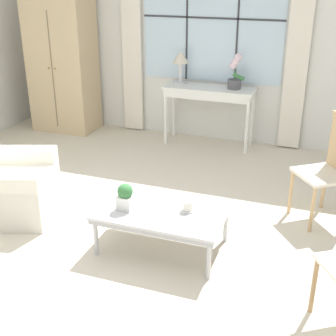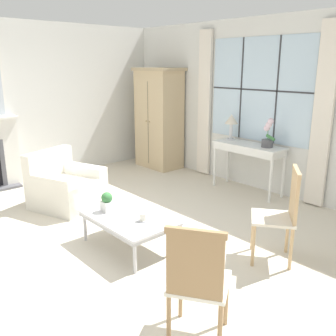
{
  "view_description": "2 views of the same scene",
  "coord_description": "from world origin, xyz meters",
  "px_view_note": "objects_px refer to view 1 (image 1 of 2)",
  "views": [
    {
      "loc": [
        1.61,
        -3.23,
        2.33
      ],
      "look_at": [
        0.31,
        0.4,
        0.63
      ],
      "focal_mm": 50.0,
      "sensor_mm": 36.0,
      "label": 1
    },
    {
      "loc": [
        3.64,
        -2.24,
        2.08
      ],
      "look_at": [
        0.35,
        0.7,
        0.84
      ],
      "focal_mm": 40.0,
      "sensor_mm": 36.0,
      "label": 2
    }
  ],
  "objects_px": {
    "console_table": "(209,94)",
    "side_chair_wooden": "(332,163)",
    "potted_orchid": "(235,75)",
    "armchair_upholstered": "(4,187)",
    "armoire": "(63,62)",
    "table_lamp": "(181,60)",
    "potted_plant_small": "(125,196)",
    "coffee_table": "(162,214)",
    "pillar_candle": "(188,207)"
  },
  "relations": [
    {
      "from": "armoire",
      "to": "potted_plant_small",
      "type": "xyz_separation_m",
      "value": [
        2.2,
        -2.69,
        -0.5
      ]
    },
    {
      "from": "console_table",
      "to": "potted_orchid",
      "type": "relative_size",
      "value": 2.62
    },
    {
      "from": "coffee_table",
      "to": "potted_plant_small",
      "type": "bearing_deg",
      "value": -163.32
    },
    {
      "from": "console_table",
      "to": "side_chair_wooden",
      "type": "relative_size",
      "value": 1.16
    },
    {
      "from": "console_table",
      "to": "potted_orchid",
      "type": "bearing_deg",
      "value": 5.87
    },
    {
      "from": "coffee_table",
      "to": "potted_plant_small",
      "type": "xyz_separation_m",
      "value": [
        -0.3,
        -0.09,
        0.16
      ]
    },
    {
      "from": "console_table",
      "to": "potted_plant_small",
      "type": "bearing_deg",
      "value": -89.94
    },
    {
      "from": "pillar_candle",
      "to": "side_chair_wooden",
      "type": "bearing_deg",
      "value": 41.7
    },
    {
      "from": "potted_orchid",
      "to": "potted_plant_small",
      "type": "xyz_separation_m",
      "value": [
        -0.32,
        -2.77,
        -0.49
      ]
    },
    {
      "from": "potted_orchid",
      "to": "armchair_upholstered",
      "type": "height_order",
      "value": "potted_orchid"
    },
    {
      "from": "armchair_upholstered",
      "to": "potted_orchid",
      "type": "bearing_deg",
      "value": 56.35
    },
    {
      "from": "armoire",
      "to": "console_table",
      "type": "distance_m",
      "value": 2.21
    },
    {
      "from": "console_table",
      "to": "armoire",
      "type": "bearing_deg",
      "value": -178.54
    },
    {
      "from": "armoire",
      "to": "armchair_upholstered",
      "type": "height_order",
      "value": "armoire"
    },
    {
      "from": "console_table",
      "to": "table_lamp",
      "type": "distance_m",
      "value": 0.6
    },
    {
      "from": "potted_orchid",
      "to": "side_chair_wooden",
      "type": "bearing_deg",
      "value": -51.27
    },
    {
      "from": "coffee_table",
      "to": "potted_plant_small",
      "type": "distance_m",
      "value": 0.35
    },
    {
      "from": "table_lamp",
      "to": "armchair_upholstered",
      "type": "bearing_deg",
      "value": -110.4
    },
    {
      "from": "armoire",
      "to": "coffee_table",
      "type": "bearing_deg",
      "value": -46.1
    },
    {
      "from": "console_table",
      "to": "side_chair_wooden",
      "type": "height_order",
      "value": "side_chair_wooden"
    },
    {
      "from": "side_chair_wooden",
      "to": "pillar_candle",
      "type": "relative_size",
      "value": 8.88
    },
    {
      "from": "side_chair_wooden",
      "to": "potted_plant_small",
      "type": "xyz_separation_m",
      "value": [
        -1.63,
        -1.14,
        -0.09
      ]
    },
    {
      "from": "console_table",
      "to": "pillar_candle",
      "type": "bearing_deg",
      "value": -78.77
    },
    {
      "from": "side_chair_wooden",
      "to": "armoire",
      "type": "bearing_deg",
      "value": 157.97
    },
    {
      "from": "potted_plant_small",
      "to": "armoire",
      "type": "bearing_deg",
      "value": 129.27
    },
    {
      "from": "table_lamp",
      "to": "armoire",
      "type": "bearing_deg",
      "value": -176.14
    },
    {
      "from": "potted_orchid",
      "to": "console_table",
      "type": "bearing_deg",
      "value": -174.13
    },
    {
      "from": "potted_orchid",
      "to": "armchair_upholstered",
      "type": "relative_size",
      "value": 0.42
    },
    {
      "from": "side_chair_wooden",
      "to": "table_lamp",
      "type": "bearing_deg",
      "value": 141.09
    },
    {
      "from": "armoire",
      "to": "armchair_upholstered",
      "type": "xyz_separation_m",
      "value": [
        0.78,
        -2.51,
        -0.73
      ]
    },
    {
      "from": "side_chair_wooden",
      "to": "coffee_table",
      "type": "relative_size",
      "value": 0.95
    },
    {
      "from": "potted_plant_small",
      "to": "coffee_table",
      "type": "bearing_deg",
      "value": 16.68
    },
    {
      "from": "coffee_table",
      "to": "potted_orchid",
      "type": "bearing_deg",
      "value": 89.61
    },
    {
      "from": "armchair_upholstered",
      "to": "potted_plant_small",
      "type": "relative_size",
      "value": 4.7
    },
    {
      "from": "armoire",
      "to": "side_chair_wooden",
      "type": "height_order",
      "value": "armoire"
    },
    {
      "from": "potted_orchid",
      "to": "coffee_table",
      "type": "bearing_deg",
      "value": -90.39
    },
    {
      "from": "potted_orchid",
      "to": "armchair_upholstered",
      "type": "distance_m",
      "value": 3.21
    },
    {
      "from": "potted_plant_small",
      "to": "pillar_candle",
      "type": "xyz_separation_m",
      "value": [
        0.51,
        0.14,
        -0.08
      ]
    },
    {
      "from": "console_table",
      "to": "coffee_table",
      "type": "distance_m",
      "value": 2.69
    },
    {
      "from": "table_lamp",
      "to": "coffee_table",
      "type": "height_order",
      "value": "table_lamp"
    },
    {
      "from": "armchair_upholstered",
      "to": "potted_plant_small",
      "type": "distance_m",
      "value": 1.44
    },
    {
      "from": "table_lamp",
      "to": "console_table",
      "type": "bearing_deg",
      "value": -8.33
    },
    {
      "from": "armoire",
      "to": "side_chair_wooden",
      "type": "xyz_separation_m",
      "value": [
        3.83,
        -1.55,
        -0.41
      ]
    },
    {
      "from": "coffee_table",
      "to": "armchair_upholstered",
      "type": "bearing_deg",
      "value": 177.26
    },
    {
      "from": "armoire",
      "to": "table_lamp",
      "type": "xyz_separation_m",
      "value": [
        1.76,
        0.12,
        0.12
      ]
    },
    {
      "from": "side_chair_wooden",
      "to": "coffee_table",
      "type": "height_order",
      "value": "side_chair_wooden"
    },
    {
      "from": "table_lamp",
      "to": "side_chair_wooden",
      "type": "distance_m",
      "value": 2.71
    },
    {
      "from": "armoire",
      "to": "table_lamp",
      "type": "distance_m",
      "value": 1.77
    },
    {
      "from": "armoire",
      "to": "pillar_candle",
      "type": "distance_m",
      "value": 3.76
    },
    {
      "from": "coffee_table",
      "to": "pillar_candle",
      "type": "distance_m",
      "value": 0.23
    }
  ]
}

